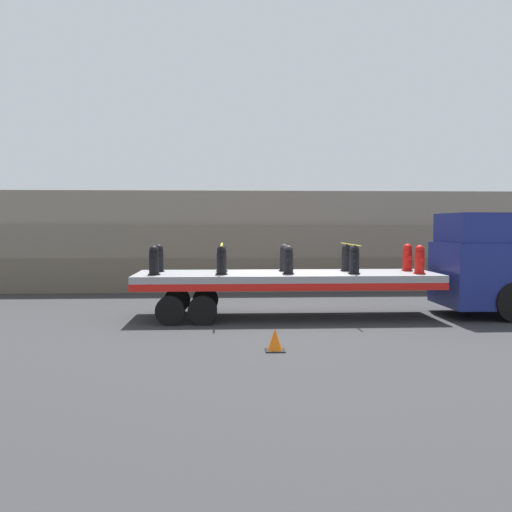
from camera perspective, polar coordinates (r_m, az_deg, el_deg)
The scene contains 17 objects.
ground_plane at distance 17.00m, azimuth 3.03°, elevation -6.13°, with size 120.00×120.00×0.00m, color #2D2D30.
rock_cliff at distance 24.67m, azimuth 1.13°, elevation 1.57°, with size 60.00×3.30×4.13m.
truck_cab at distance 18.42m, azimuth 21.81°, elevation -0.80°, with size 2.39×2.69×3.08m.
flatbed_trailer at distance 16.82m, azimuth 1.67°, elevation -2.45°, with size 8.81×2.63×1.33m.
fire_hydrant_black_near_0 at distance 16.29m, azimuth -10.16°, elevation -0.46°, with size 0.35×0.56×0.83m.
fire_hydrant_black_far_0 at distance 17.39m, azimuth -9.71°, elevation -0.24°, with size 0.35×0.56×0.83m.
fire_hydrant_black_near_1 at distance 16.16m, azimuth -3.46°, elevation -0.45°, with size 0.35×0.56×0.83m.
fire_hydrant_black_far_1 at distance 17.27m, azimuth -3.43°, elevation -0.22°, with size 0.35×0.56×0.83m.
fire_hydrant_black_near_2 at distance 16.26m, azimuth 3.26°, elevation -0.43°, with size 0.35×0.56×0.83m.
fire_hydrant_black_far_2 at distance 17.36m, azimuth 2.86°, elevation -0.20°, with size 0.35×0.56×0.83m.
fire_hydrant_black_near_3 at distance 16.57m, azimuth 9.81°, elevation -0.40°, with size 0.35×0.56×0.83m.
fire_hydrant_black_far_3 at distance 17.66m, azimuth 9.01°, elevation -0.18°, with size 0.35×0.56×0.83m.
fire_hydrant_red_near_4 at distance 17.09m, azimuth 16.04°, elevation -0.37°, with size 0.35×0.56×0.83m.
fire_hydrant_red_far_4 at distance 18.15m, azimuth 14.90°, elevation -0.16°, with size 0.35×0.56×0.83m.
cargo_strap_rear at distance 16.70m, azimuth -3.45°, elevation 1.16°, with size 0.05×2.73×0.01m.
cargo_strap_middle at distance 17.09m, azimuth 9.41°, elevation 1.17°, with size 0.05×2.73×0.01m.
traffic_cone at distance 12.47m, azimuth 1.91°, elevation -8.41°, with size 0.43×0.43×0.50m.
Camera 1 is at (-1.75, -16.69, 2.73)m, focal length 40.00 mm.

